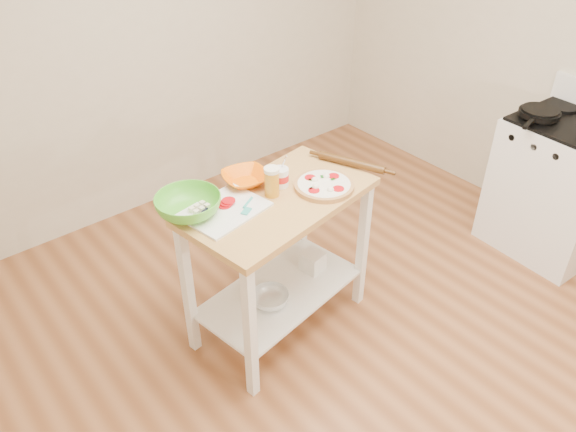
% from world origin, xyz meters
% --- Properties ---
extents(room_shell, '(4.04, 4.54, 2.74)m').
position_xyz_m(room_shell, '(0.00, 0.00, 1.35)').
color(room_shell, '#985E38').
rests_on(room_shell, ground).
extents(prep_island, '(1.10, 0.71, 0.90)m').
position_xyz_m(prep_island, '(-0.24, 0.56, 0.64)').
color(prep_island, tan).
rests_on(prep_island, ground).
extents(gas_stove, '(0.64, 0.74, 1.11)m').
position_xyz_m(gas_stove, '(1.69, -0.01, 0.47)').
color(gas_stove, silver).
rests_on(gas_stove, ground).
extents(skillet, '(0.40, 0.26, 0.03)m').
position_xyz_m(skillet, '(1.57, 0.18, 0.97)').
color(skillet, black).
rests_on(skillet, gas_stove).
extents(pizza, '(0.32, 0.32, 0.05)m').
position_xyz_m(pizza, '(0.01, 0.49, 0.92)').
color(pizza, tan).
rests_on(pizza, prep_island).
extents(cutting_board, '(0.45, 0.37, 0.04)m').
position_xyz_m(cutting_board, '(-0.52, 0.65, 0.91)').
color(cutting_board, white).
rests_on(cutting_board, prep_island).
extents(spatula, '(0.13, 0.11, 0.01)m').
position_xyz_m(spatula, '(-0.42, 0.58, 0.92)').
color(spatula, teal).
rests_on(spatula, cutting_board).
extents(knife, '(0.22, 0.19, 0.01)m').
position_xyz_m(knife, '(-0.59, 0.70, 0.92)').
color(knife, silver).
rests_on(knife, cutting_board).
extents(orange_bowl, '(0.29, 0.29, 0.06)m').
position_xyz_m(orange_bowl, '(-0.28, 0.79, 0.93)').
color(orange_bowl, '#FF6C02').
rests_on(orange_bowl, prep_island).
extents(green_bowl, '(0.42, 0.42, 0.10)m').
position_xyz_m(green_bowl, '(-0.67, 0.73, 0.95)').
color(green_bowl, '#52B930').
rests_on(green_bowl, prep_island).
extents(beer_pint, '(0.08, 0.08, 0.16)m').
position_xyz_m(beer_pint, '(-0.25, 0.61, 0.98)').
color(beer_pint, orange).
rests_on(beer_pint, prep_island).
extents(yogurt_tub, '(0.09, 0.09, 0.18)m').
position_xyz_m(yogurt_tub, '(-0.15, 0.65, 0.95)').
color(yogurt_tub, white).
rests_on(yogurt_tub, prep_island).
extents(rolling_pin, '(0.19, 0.38, 0.05)m').
position_xyz_m(rolling_pin, '(0.28, 0.55, 0.92)').
color(rolling_pin, '#4F2F12').
rests_on(rolling_pin, prep_island).
extents(shelf_glass_bowl, '(0.22, 0.22, 0.07)m').
position_xyz_m(shelf_glass_bowl, '(-0.34, 0.51, 0.29)').
color(shelf_glass_bowl, silver).
rests_on(shelf_glass_bowl, prep_island).
extents(shelf_bin, '(0.14, 0.14, 0.12)m').
position_xyz_m(shelf_bin, '(0.04, 0.58, 0.32)').
color(shelf_bin, white).
rests_on(shelf_bin, prep_island).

